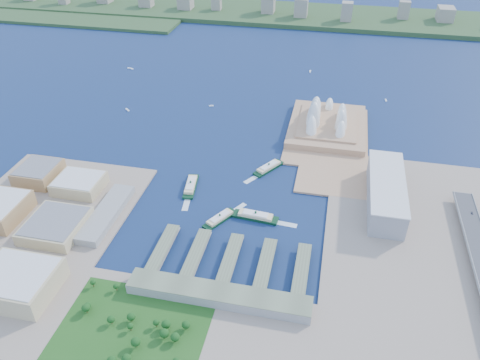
% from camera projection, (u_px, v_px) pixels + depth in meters
% --- Properties ---
extents(ground, '(3000.00, 3000.00, 0.00)m').
position_uv_depth(ground, '(233.00, 221.00, 617.09)').
color(ground, '#0D213F').
rests_on(ground, ground).
extents(west_land, '(220.00, 390.00, 3.00)m').
position_uv_depth(west_land, '(17.00, 246.00, 575.52)').
color(west_land, gray).
rests_on(west_land, ground).
extents(south_land, '(720.00, 180.00, 3.00)m').
position_uv_depth(south_land, '(184.00, 357.00, 447.38)').
color(south_land, gray).
rests_on(south_land, ground).
extents(east_land, '(240.00, 500.00, 3.00)m').
position_uv_depth(east_land, '(428.00, 276.00, 534.08)').
color(east_land, gray).
rests_on(east_land, ground).
extents(peninsula, '(135.00, 220.00, 3.00)m').
position_uv_depth(peninsula, '(328.00, 135.00, 806.51)').
color(peninsula, tan).
rests_on(peninsula, ground).
extents(far_shore, '(2200.00, 260.00, 12.00)m').
position_uv_depth(far_shore, '(306.00, 15.00, 1401.71)').
color(far_shore, '#2D4926').
rests_on(far_shore, ground).
extents(opera_house, '(134.00, 180.00, 58.00)m').
position_uv_depth(opera_house, '(329.00, 113.00, 805.70)').
color(opera_house, white).
rests_on(opera_house, peninsula).
extents(toaster_building, '(45.00, 155.00, 35.00)m').
position_uv_depth(toaster_building, '(386.00, 192.00, 635.68)').
color(toaster_building, gray).
rests_on(toaster_building, east_land).
extents(west_buildings, '(200.00, 280.00, 27.00)m').
position_uv_depth(west_buildings, '(30.00, 219.00, 595.14)').
color(west_buildings, '#9A774D').
rests_on(west_buildings, west_land).
extents(ferry_wharves, '(184.00, 90.00, 9.30)m').
position_uv_depth(ferry_wharves, '(230.00, 259.00, 551.70)').
color(ferry_wharves, '#5E684F').
rests_on(ferry_wharves, ground).
extents(terminal_building, '(200.00, 28.00, 12.00)m').
position_uv_depth(terminal_building, '(219.00, 295.00, 500.80)').
color(terminal_building, gray).
rests_on(terminal_building, south_land).
extents(park, '(150.00, 110.00, 16.00)m').
position_uv_depth(park, '(132.00, 323.00, 468.56)').
color(park, '#194714').
rests_on(park, south_land).
extents(far_skyline, '(1900.00, 140.00, 55.00)m').
position_uv_depth(far_skyline, '(307.00, 5.00, 1366.59)').
color(far_skyline, gray).
rests_on(far_skyline, far_shore).
extents(ferry_a, '(23.16, 60.70, 11.19)m').
position_uv_depth(ferry_a, '(191.00, 184.00, 676.69)').
color(ferry_a, black).
rests_on(ferry_a, ground).
extents(ferry_b, '(42.77, 55.63, 10.74)m').
position_uv_depth(ferry_b, '(269.00, 166.00, 716.63)').
color(ferry_b, black).
rests_on(ferry_b, ground).
extents(ferry_c, '(38.81, 52.49, 10.04)m').
position_uv_depth(ferry_c, '(220.00, 217.00, 615.54)').
color(ferry_c, black).
rests_on(ferry_c, ground).
extents(ferry_d, '(61.68, 20.42, 11.46)m').
position_uv_depth(ferry_d, '(256.00, 215.00, 618.63)').
color(ferry_d, black).
rests_on(ferry_d, ground).
extents(boat_a, '(11.56, 11.13, 2.48)m').
position_uv_depth(boat_a, '(127.00, 110.00, 887.05)').
color(boat_a, white).
rests_on(boat_a, ground).
extents(boat_b, '(9.14, 6.01, 2.33)m').
position_uv_depth(boat_b, '(211.00, 106.00, 901.53)').
color(boat_b, white).
rests_on(boat_b, ground).
extents(boat_c, '(3.86, 10.74, 2.37)m').
position_uv_depth(boat_c, '(386.00, 100.00, 922.04)').
color(boat_c, white).
rests_on(boat_c, ground).
extents(boat_d, '(15.82, 7.41, 2.61)m').
position_uv_depth(boat_d, '(130.00, 68.00, 1061.18)').
color(boat_d, white).
rests_on(boat_d, ground).
extents(boat_e, '(4.39, 11.92, 2.88)m').
position_uv_depth(boat_e, '(310.00, 71.00, 1046.43)').
color(boat_e, white).
rests_on(boat_e, ground).
extents(car_c, '(1.89, 4.65, 1.35)m').
position_uv_depth(car_c, '(472.00, 213.00, 606.07)').
color(car_c, slate).
rests_on(car_c, expressway).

